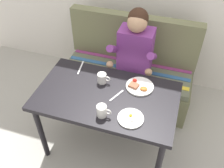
{
  "coord_description": "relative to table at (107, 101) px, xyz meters",
  "views": [
    {
      "loc": [
        0.5,
        -1.41,
        2.22
      ],
      "look_at": [
        0.0,
        0.15,
        0.72
      ],
      "focal_mm": 40.1,
      "sensor_mm": 36.0,
      "label": 1
    }
  ],
  "objects": [
    {
      "name": "table",
      "position": [
        0.0,
        0.0,
        0.0
      ],
      "size": [
        1.2,
        0.7,
        0.73
      ],
      "color": "black",
      "rests_on": "ground"
    },
    {
      "name": "coffee_mug",
      "position": [
        -0.09,
        0.14,
        0.13
      ],
      "size": [
        0.12,
        0.08,
        0.09
      ],
      "color": "white",
      "rests_on": "table"
    },
    {
      "name": "ground_plane",
      "position": [
        0.0,
        0.0,
        -0.65
      ],
      "size": [
        8.0,
        8.0,
        0.0
      ],
      "primitive_type": "plane",
      "color": "#AAA69E"
    },
    {
      "name": "couch",
      "position": [
        0.0,
        0.76,
        -0.32
      ],
      "size": [
        1.44,
        0.56,
        1.0
      ],
      "color": "#686949",
      "rests_on": "ground"
    },
    {
      "name": "fork",
      "position": [
        0.08,
        0.01,
        0.08
      ],
      "size": [
        0.08,
        0.16,
        0.0
      ],
      "primitive_type": "cube",
      "rotation": [
        0.0,
        0.0,
        -0.43
      ],
      "color": "silver",
      "rests_on": "table"
    },
    {
      "name": "person",
      "position": [
        0.09,
        0.59,
        0.09
      ],
      "size": [
        0.45,
        0.61,
        1.21
      ],
      "color": "#783483",
      "rests_on": "ground"
    },
    {
      "name": "knife",
      "position": [
        -0.35,
        0.27,
        0.08
      ],
      "size": [
        0.04,
        0.2,
        0.0
      ],
      "primitive_type": "cube",
      "rotation": [
        0.0,
        0.0,
        0.14
      ],
      "color": "silver",
      "rests_on": "table"
    },
    {
      "name": "coffee_mug_second",
      "position": [
        0.04,
        -0.23,
        0.13
      ],
      "size": [
        0.12,
        0.08,
        0.1
      ],
      "color": "white",
      "rests_on": "table"
    },
    {
      "name": "plate_breakfast",
      "position": [
        0.24,
        0.17,
        0.09
      ],
      "size": [
        0.24,
        0.24,
        0.05
      ],
      "color": "white",
      "rests_on": "table"
    },
    {
      "name": "plate_eggs",
      "position": [
        0.26,
        -0.2,
        0.09
      ],
      "size": [
        0.2,
        0.2,
        0.04
      ],
      "color": "white",
      "rests_on": "table"
    }
  ]
}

